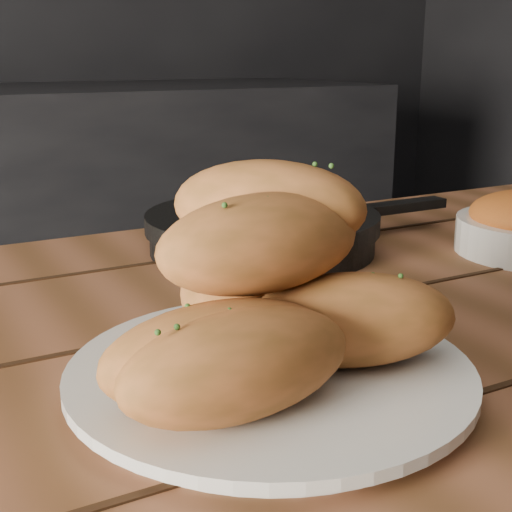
{
  "coord_description": "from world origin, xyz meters",
  "views": [
    {
      "loc": [
        0.26,
        0.03,
        0.97
      ],
      "look_at": [
        0.48,
        0.43,
        0.84
      ],
      "focal_mm": 50.0,
      "sensor_mm": 36.0,
      "label": 1
    }
  ],
  "objects": [
    {
      "name": "skillet",
      "position": [
        0.66,
        0.73,
        0.77
      ],
      "size": [
        0.41,
        0.27,
        0.05
      ],
      "color": "black",
      "rests_on": "table"
    },
    {
      "name": "plate",
      "position": [
        0.48,
        0.41,
        0.76
      ],
      "size": [
        0.28,
        0.28,
        0.02
      ],
      "color": "silver",
      "rests_on": "table"
    },
    {
      "name": "table",
      "position": [
        0.61,
        0.44,
        0.66
      ],
      "size": [
        1.61,
        0.92,
        0.75
      ],
      "color": "brown",
      "rests_on": "ground"
    },
    {
      "name": "bread_rolls",
      "position": [
        0.47,
        0.41,
        0.82
      ],
      "size": [
        0.26,
        0.22,
        0.14
      ],
      "color": "#BE6735",
      "rests_on": "plate"
    }
  ]
}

